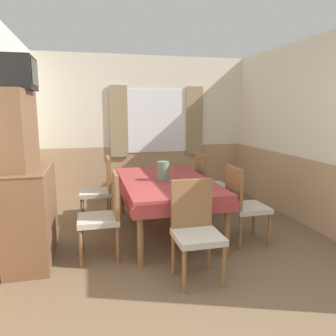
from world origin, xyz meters
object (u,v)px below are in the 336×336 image
object	(u,v)px
chair_right_far	(208,182)
sideboard	(28,190)
chair_left_near	(105,213)
vase	(163,171)
dining_table	(165,187)
tv	(20,73)
chair_right_near	(243,203)
chair_left_far	(100,188)
chair_head_near	(195,227)

from	to	relation	value
chair_right_far	sideboard	bearing A→B (deg)	-67.91
chair_left_near	vase	size ratio (longest dim) A/B	3.90
dining_table	tv	xyz separation A→B (m)	(-1.62, -0.36, 1.38)
chair_right_near	vase	xyz separation A→B (m)	(-0.87, 0.56, 0.33)
chair_left_far	chair_left_near	world-z (taller)	same
dining_table	chair_right_near	distance (m)	1.03
chair_left_far	vase	distance (m)	1.07
chair_head_near	dining_table	bearing A→B (deg)	-90.00
chair_left_near	sideboard	distance (m)	0.86
chair_right_far	tv	xyz separation A→B (m)	(-2.45, -0.95, 1.48)
sideboard	vase	bearing A→B (deg)	12.64
dining_table	chair_right_far	xyz separation A→B (m)	(0.83, 0.60, -0.11)
chair_right_far	sideboard	size ratio (longest dim) A/B	0.52
chair_left_near	chair_head_near	bearing A→B (deg)	-128.45
tv	chair_left_far	bearing A→B (deg)	50.23
chair_right_near	sideboard	distance (m)	2.48
chair_right_near	tv	bearing A→B (deg)	-95.63
chair_right_near	chair_head_near	size ratio (longest dim) A/B	1.00
chair_right_far	dining_table	bearing A→B (deg)	-54.19
chair_left_near	dining_table	bearing A→B (deg)	-54.19
chair_left_far	tv	xyz separation A→B (m)	(-0.79, -0.95, 1.48)
chair_right_near	chair_left_near	bearing A→B (deg)	-90.00
chair_head_near	sideboard	world-z (taller)	sideboard
chair_left_far	vase	size ratio (longest dim) A/B	3.90
sideboard	chair_right_near	bearing A→B (deg)	-4.63
chair_left_far	chair_left_near	distance (m)	1.20
chair_head_near	tv	xyz separation A→B (m)	(-1.62, 0.90, 1.48)
sideboard	vase	size ratio (longest dim) A/B	7.43
chair_right_far	vase	xyz separation A→B (m)	(-0.87, -0.64, 0.33)
chair_left_far	vase	xyz separation A→B (m)	(0.79, -0.64, 0.33)
dining_table	vase	xyz separation A→B (m)	(-0.04, -0.04, 0.22)
chair_left_far	sideboard	distance (m)	1.30
chair_head_near	vase	size ratio (longest dim) A/B	3.90
chair_right_near	chair_head_near	distance (m)	1.06
dining_table	tv	size ratio (longest dim) A/B	3.87
dining_table	chair_right_near	xyz separation A→B (m)	(0.83, -0.60, -0.11)
dining_table	chair_left_far	bearing A→B (deg)	144.19
chair_right_near	chair_head_near	xyz separation A→B (m)	(-0.83, -0.66, 0.00)
tv	vase	world-z (taller)	tv
chair_right_near	chair_left_far	world-z (taller)	same
chair_left_far	chair_head_near	size ratio (longest dim) A/B	1.00
chair_right_far	chair_head_near	world-z (taller)	same
chair_right_near	vase	world-z (taller)	vase
vase	sideboard	bearing A→B (deg)	-167.36
dining_table	chair_right_far	size ratio (longest dim) A/B	2.10
chair_left_far	chair_head_near	distance (m)	2.03
sideboard	tv	xyz separation A→B (m)	(0.01, 0.04, 1.23)
chair_head_near	vase	distance (m)	1.26
chair_right_near	chair_left_far	xyz separation A→B (m)	(-1.66, 1.20, 0.00)
chair_left_far	chair_right_far	world-z (taller)	same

